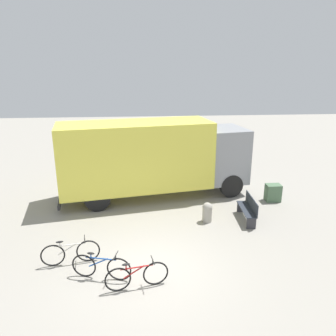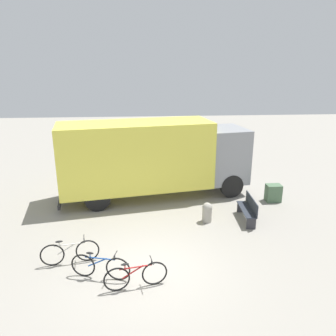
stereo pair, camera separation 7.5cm
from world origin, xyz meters
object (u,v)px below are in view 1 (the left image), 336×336
object	(u,v)px
delivery_truck	(153,156)
bicycle_near	(71,252)
park_bench	(249,208)
bicycle_far	(137,276)
utility_box	(273,193)
bollard_near_bench	(207,211)
bicycle_middle	(101,267)

from	to	relation	value
delivery_truck	bicycle_near	distance (m)	5.99
park_bench	bicycle_far	size ratio (longest dim) A/B	0.93
delivery_truck	utility_box	distance (m)	5.51
utility_box	bicycle_near	bearing A→B (deg)	-152.37
bicycle_near	utility_box	world-z (taller)	bicycle_near
bicycle_near	bollard_near_bench	size ratio (longest dim) A/B	2.20
bicycle_far	park_bench	bearing A→B (deg)	30.67
bicycle_middle	bicycle_far	distance (m)	1.11
bicycle_middle	delivery_truck	bearing A→B (deg)	88.25
bollard_near_bench	delivery_truck	bearing A→B (deg)	125.24
park_bench	bollard_near_bench	bearing A→B (deg)	92.76
bicycle_near	bicycle_middle	bearing A→B (deg)	-48.89
delivery_truck	utility_box	bearing A→B (deg)	-20.74
delivery_truck	bicycle_near	size ratio (longest dim) A/B	5.04
bollard_near_bench	bicycle_far	bearing A→B (deg)	-125.47
park_bench	bicycle_middle	xyz separation A→B (m)	(-5.23, -3.21, -0.12)
park_bench	bicycle_near	distance (m)	6.66
delivery_truck	bicycle_near	world-z (taller)	delivery_truck
utility_box	bicycle_middle	bearing A→B (deg)	-144.41
utility_box	delivery_truck	bearing A→B (deg)	169.00
bicycle_middle	park_bench	bearing A→B (deg)	45.68
park_bench	utility_box	bearing A→B (deg)	-41.07
bicycle_far	bollard_near_bench	xyz separation A→B (m)	(2.64, 3.70, 0.04)
bicycle_near	bicycle_far	bearing A→B (deg)	-42.99
delivery_truck	bicycle_middle	size ratio (longest dim) A/B	5.11
bicycle_near	bicycle_far	size ratio (longest dim) A/B	1.00
delivery_truck	park_bench	distance (m)	4.68
delivery_truck	utility_box	xyz separation A→B (m)	(5.20, -1.01, -1.52)
park_bench	bicycle_near	bearing A→B (deg)	114.00
delivery_truck	bicycle_near	bearing A→B (deg)	-127.35
bicycle_near	bollard_near_bench	xyz separation A→B (m)	(4.62, 2.40, 0.04)
park_bench	bicycle_far	bearing A→B (deg)	134.03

